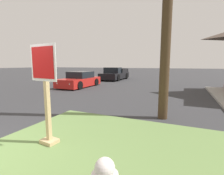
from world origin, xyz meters
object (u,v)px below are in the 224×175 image
stop_sign (46,96)px  parked_sedan_red (80,80)px  manhole_cover (89,116)px  pickup_truck_black (115,75)px

stop_sign → parked_sedan_red: (-5.13, 8.58, -0.62)m
stop_sign → manhole_cover: 2.51m
manhole_cover → pickup_truck_black: (-4.56, 13.27, 0.61)m
pickup_truck_black → parked_sedan_red: bearing=-91.9°
stop_sign → manhole_cover: stop_sign is taller
pickup_truck_black → manhole_cover: bearing=-71.0°
manhole_cover → stop_sign: bearing=-81.5°
parked_sedan_red → stop_sign: bearing=-59.1°
stop_sign → manhole_cover: size_ratio=3.11×
pickup_truck_black → stop_sign: bearing=-72.5°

